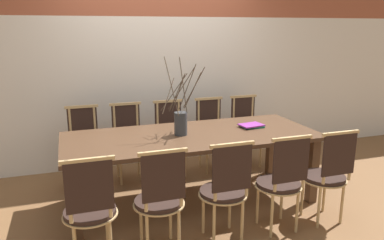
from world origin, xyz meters
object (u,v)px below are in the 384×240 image
object	(u,v)px
dining_table	(192,142)
chair_far_center	(171,136)
book_stack	(252,126)
vase_centerpiece	(181,121)
chair_near_center	(225,188)

from	to	relation	value
dining_table	chair_far_center	size ratio (longest dim) A/B	2.80
chair_far_center	book_stack	xyz separation A→B (m)	(0.70, -0.76, 0.26)
dining_table	vase_centerpiece	bearing A→B (deg)	166.44
vase_centerpiece	dining_table	bearing A→B (deg)	-13.56
chair_near_center	chair_far_center	bearing A→B (deg)	90.52
chair_far_center	book_stack	size ratio (longest dim) A/B	3.42
dining_table	chair_far_center	distance (m)	0.83
chair_near_center	book_stack	bearing A→B (deg)	51.91
chair_far_center	book_stack	bearing A→B (deg)	132.95
dining_table	chair_near_center	xyz separation A→B (m)	(0.02, -0.82, -0.16)
chair_far_center	book_stack	distance (m)	1.06
vase_centerpiece	chair_near_center	bearing A→B (deg)	-81.47
chair_far_center	vase_centerpiece	world-z (taller)	vase_centerpiece
chair_near_center	chair_far_center	xyz separation A→B (m)	(-0.01, 1.64, 0.00)
chair_far_center	vase_centerpiece	distance (m)	0.88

